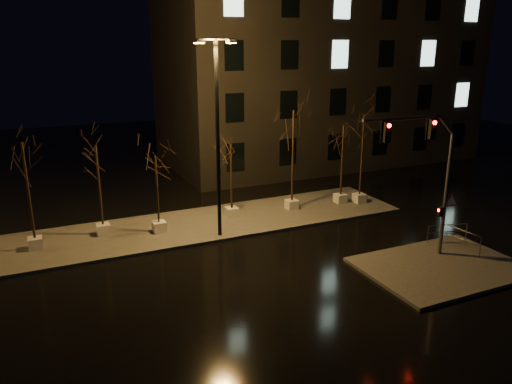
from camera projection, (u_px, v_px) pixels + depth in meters
name	position (u px, v px, depth m)	size (l,w,h in m)	color
ground	(255.00, 268.00, 22.19)	(90.00, 90.00, 0.00)	black
median	(210.00, 223.00, 27.39)	(22.00, 5.00, 0.15)	#42403B
sidewalk_corner	(441.00, 267.00, 22.11)	(7.00, 5.00, 0.15)	#42403B
building	(319.00, 69.00, 41.26)	(25.00, 12.00, 15.00)	black
tree_0	(25.00, 167.00, 22.73)	(1.80, 1.80, 5.30)	beige
tree_1	(97.00, 166.00, 24.62)	(1.80, 1.80, 4.74)	beige
tree_2	(156.00, 173.00, 25.09)	(1.80, 1.80, 4.14)	beige
tree_3	(231.00, 161.00, 27.28)	(1.80, 1.80, 4.28)	beige
tree_4	(293.00, 133.00, 28.24)	(1.80, 1.80, 5.97)	beige
tree_5	(343.00, 143.00, 29.63)	(1.80, 1.80, 4.90)	beige
tree_6	(363.00, 135.00, 29.52)	(1.80, 1.80, 5.56)	beige
traffic_signal_mast	(430.00, 166.00, 21.76)	(5.32, 0.56, 6.51)	#53565A
streetlight_main	(217.00, 127.00, 23.95)	(2.36, 1.06, 9.67)	black
guard_rail_a	(448.00, 230.00, 24.55)	(2.02, 0.59, 0.90)	#53565A
guard_rail_b	(461.00, 237.00, 23.52)	(0.27, 2.17, 1.03)	#53565A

